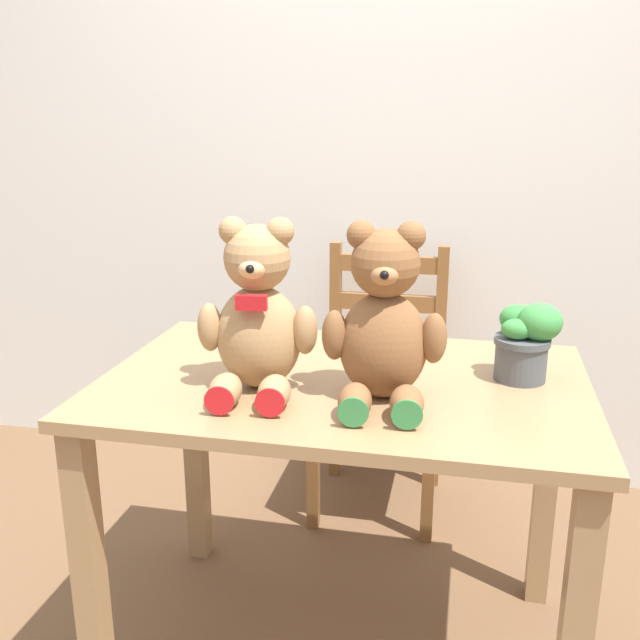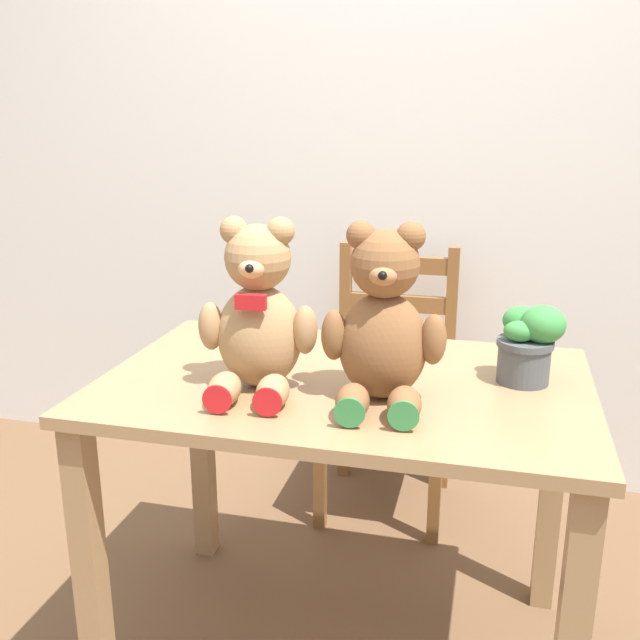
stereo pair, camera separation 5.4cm
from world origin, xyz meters
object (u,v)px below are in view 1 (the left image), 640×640
at_px(teddy_bear_right, 384,325).
at_px(potted_plant, 526,340).
at_px(wooden_chair_behind, 381,382).
at_px(teddy_bear_left, 257,318).

bearing_deg(teddy_bear_right, potted_plant, -154.95).
bearing_deg(potted_plant, teddy_bear_right, -149.11).
distance_m(wooden_chair_behind, potted_plant, 0.93).
bearing_deg(teddy_bear_left, teddy_bear_right, 173.50).
xyz_separation_m(teddy_bear_left, teddy_bear_right, (0.29, 0.00, 0.00)).
bearing_deg(wooden_chair_behind, teddy_bear_left, 79.08).
bearing_deg(teddy_bear_right, wooden_chair_behind, -88.77).
bearing_deg(wooden_chair_behind, teddy_bear_right, 97.07).
xyz_separation_m(teddy_bear_right, potted_plant, (0.32, 0.19, -0.07)).
distance_m(teddy_bear_left, potted_plant, 0.64).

